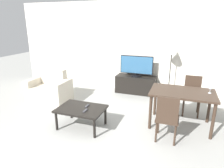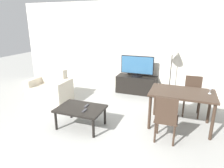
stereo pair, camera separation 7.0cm
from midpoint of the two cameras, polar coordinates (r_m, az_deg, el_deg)
name	(u,v)px [view 1 (the left image)]	position (r m, az deg, el deg)	size (l,w,h in m)	color
ground_plane	(85,145)	(3.74, -8.31, -16.94)	(18.00, 18.00, 0.00)	#9E9E99
wall_back	(133,47)	(6.22, 5.58, 10.47)	(7.83, 0.06, 2.70)	silver
armchair	(50,90)	(5.71, -17.67, -1.70)	(1.09, 0.72, 0.85)	beige
tv_stand	(136,84)	(6.12, 6.48, -0.13)	(1.19, 0.47, 0.52)	black
tv	(136,66)	(5.97, 6.66, 5.09)	(0.97, 0.32, 0.61)	black
coffee_table	(81,110)	(4.14, -9.26, -7.37)	(0.94, 0.67, 0.43)	black
dining_table	(182,96)	(4.27, 18.98, -3.26)	(1.26, 0.80, 0.76)	#38281E
dining_chair_near	(167,117)	(3.68, 14.97, -9.04)	(0.40, 0.40, 0.90)	#38281E
dining_chair_far	(192,93)	(5.00, 21.53, -2.52)	(0.40, 0.40, 0.90)	#38281E
floor_lamp	(172,52)	(5.70, 16.37, 8.89)	(0.29, 0.29, 1.56)	black
remote_primary	(85,111)	(3.97, -8.15, -7.51)	(0.04, 0.15, 0.02)	#38383D
remote_secondary	(87,106)	(4.17, -7.58, -6.20)	(0.04, 0.15, 0.02)	#38383D
wine_glass_left	(210,88)	(4.31, 25.88, -1.11)	(0.07, 0.07, 0.15)	silver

